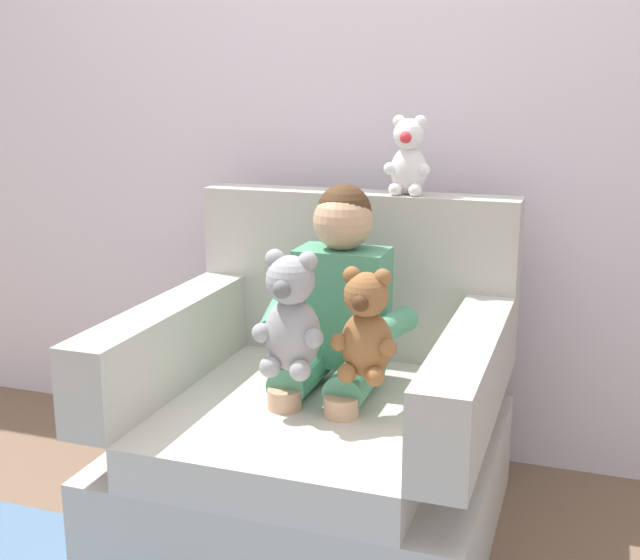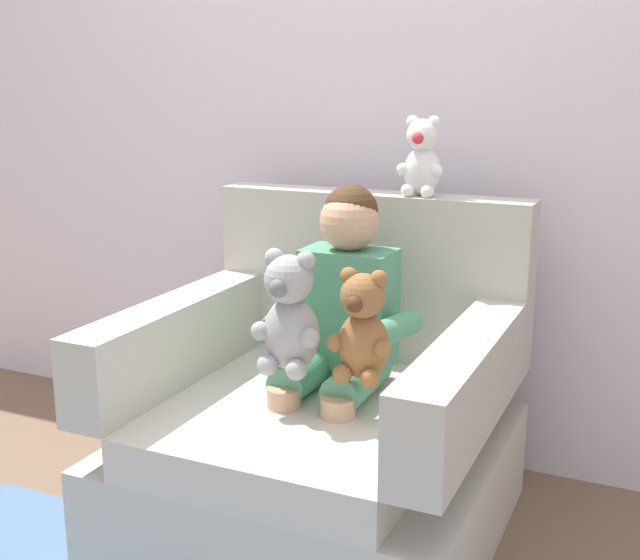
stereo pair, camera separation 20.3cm
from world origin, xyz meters
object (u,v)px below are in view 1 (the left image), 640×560
at_px(plush_grey, 291,317).
at_px(plush_brown, 366,328).
at_px(plush_white_on_backrest, 409,158).
at_px(armchair, 320,428).
at_px(seated_child, 335,317).

xyz_separation_m(plush_grey, plush_brown, (0.20, 0.02, -0.02)).
bearing_deg(plush_brown, plush_white_on_backrest, 112.28).
distance_m(armchair, plush_brown, 0.43).
height_order(plush_grey, plush_white_on_backrest, plush_white_on_backrest).
relative_size(armchair, seated_child, 1.22).
xyz_separation_m(armchair, plush_white_on_backrest, (0.16, 0.36, 0.75)).
bearing_deg(plush_grey, armchair, 89.40).
height_order(armchair, plush_white_on_backrest, plush_white_on_backrest).
bearing_deg(seated_child, plush_white_on_backrest, 71.68).
bearing_deg(plush_grey, seated_child, 82.07).
bearing_deg(plush_brown, seated_child, 148.71).
relative_size(plush_brown, plush_white_on_backrest, 1.23).
height_order(plush_brown, plush_white_on_backrest, plush_white_on_backrest).
distance_m(seated_child, plush_brown, 0.23).
bearing_deg(plush_white_on_backrest, armchair, -104.04).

